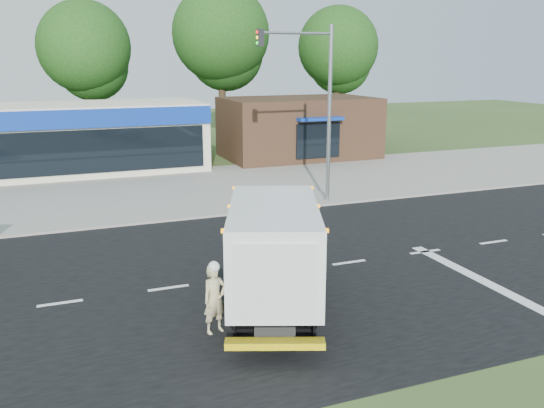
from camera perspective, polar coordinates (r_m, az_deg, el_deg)
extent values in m
plane|color=#385123|center=(19.26, 7.63, -5.80)|extent=(120.00, 120.00, 0.00)
cube|color=black|center=(19.26, 7.63, -5.79)|extent=(60.00, 14.00, 0.02)
cube|color=gray|center=(26.39, -0.93, -0.02)|extent=(60.00, 2.40, 0.12)
cube|color=gray|center=(31.77, -4.57, 2.29)|extent=(60.00, 9.00, 0.02)
cube|color=silver|center=(17.09, -20.26, -9.20)|extent=(1.20, 0.15, 0.01)
cube|color=silver|center=(17.33, -10.23, -8.17)|extent=(1.20, 0.15, 0.01)
cube|color=silver|center=(18.07, -0.80, -6.98)|extent=(1.20, 0.15, 0.01)
cube|color=silver|center=(19.26, 7.64, -5.75)|extent=(1.20, 0.15, 0.01)
cube|color=silver|center=(20.81, 14.92, -4.58)|extent=(1.20, 0.15, 0.01)
cube|color=silver|center=(22.66, 21.09, -3.53)|extent=(1.20, 0.15, 0.01)
cube|color=silver|center=(18.64, 20.35, -7.24)|extent=(0.40, 7.00, 0.01)
cube|color=black|center=(15.10, 0.17, -8.83)|extent=(2.48, 4.60, 0.32)
cube|color=white|center=(17.90, 0.06, -2.45)|extent=(2.49, 2.41, 1.92)
cube|color=black|center=(18.68, 0.03, -1.15)|extent=(1.67, 0.75, 0.82)
cube|color=white|center=(14.65, 0.17, -4.21)|extent=(3.68, 5.06, 2.15)
cube|color=silver|center=(12.50, 0.29, -7.76)|extent=(1.73, 0.70, 1.74)
cube|color=yellow|center=(12.93, 0.29, -13.68)|extent=(2.17, 1.08, 0.16)
cube|color=orange|center=(14.35, 0.18, -0.22)|extent=(3.65, 4.90, 0.07)
cylinder|color=black|center=(18.26, -2.69, -5.36)|extent=(0.57, 0.92, 0.88)
cylinder|color=black|center=(18.28, 2.79, -5.34)|extent=(0.57, 0.92, 0.88)
cylinder|color=black|center=(14.62, -3.45, -10.53)|extent=(0.57, 0.92, 0.88)
cylinder|color=black|center=(14.64, 3.84, -10.50)|extent=(0.57, 0.92, 0.88)
imported|color=#C6B884|center=(14.25, -5.69, -9.37)|extent=(0.73, 0.59, 1.74)
sphere|color=white|center=(13.93, -5.78, -6.21)|extent=(0.28, 0.28, 0.28)
cube|color=beige|center=(36.08, -21.41, 6.00)|extent=(18.00, 6.00, 4.00)
cube|color=#0C3098|center=(32.89, -21.58, 7.74)|extent=(18.00, 0.30, 1.00)
cube|color=black|center=(33.11, -21.30, 4.65)|extent=(17.00, 0.12, 2.40)
cube|color=#382316|center=(39.42, 2.66, 7.58)|extent=(10.00, 6.00, 4.00)
cube|color=#0C3098|center=(36.52, 4.67, 8.44)|extent=(3.00, 1.20, 0.20)
cube|color=black|center=(36.74, 4.59, 6.27)|extent=(3.00, 0.12, 2.20)
cylinder|color=gray|center=(26.36, 5.69, 8.59)|extent=(0.18, 0.18, 8.00)
cylinder|color=gray|center=(25.53, 2.34, 16.56)|extent=(3.40, 0.12, 0.12)
cube|color=black|center=(24.93, -1.17, 16.17)|extent=(0.25, 0.25, 0.70)
cylinder|color=#332114|center=(43.99, -17.71, 9.49)|extent=(0.56, 0.56, 6.86)
sphere|color=#134516|center=(43.89, -18.11, 14.59)|extent=(6.47, 6.47, 6.47)
sphere|color=#134516|center=(44.42, -17.36, 12.98)|extent=(5.10, 5.10, 5.10)
cylinder|color=#332114|center=(45.72, -4.96, 10.87)|extent=(0.56, 0.56, 7.84)
sphere|color=#134516|center=(45.68, -5.08, 16.49)|extent=(7.39, 7.39, 7.39)
sphere|color=#134516|center=(46.27, -4.61, 14.67)|extent=(5.82, 5.82, 5.82)
cylinder|color=#332114|center=(49.50, 6.42, 10.60)|extent=(0.56, 0.56, 7.00)
sphere|color=#134516|center=(49.41, 6.55, 15.24)|extent=(6.60, 6.60, 6.60)
sphere|color=#134516|center=(50.08, 6.75, 13.73)|extent=(5.20, 5.20, 5.20)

